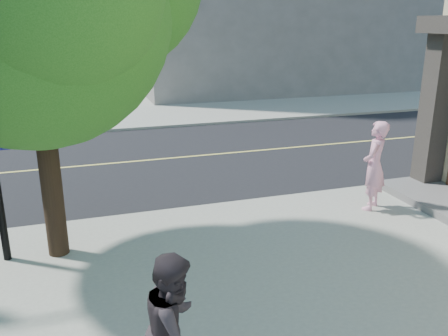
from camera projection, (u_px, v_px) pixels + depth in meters
name	position (u px, v px, depth m)	size (l,w,h in m)	color
ground	(36.00, 230.00, 10.08)	(140.00, 140.00, 0.00)	black
road_ew	(45.00, 169.00, 14.17)	(140.00, 9.00, 0.01)	black
sidewalk_ne	(254.00, 83.00, 33.54)	(29.00, 25.00, 0.12)	gray
man_on_phone	(374.00, 166.00, 10.64)	(0.75, 0.49, 2.07)	#F39FBD
pedestrian	(176.00, 331.00, 5.13)	(0.91, 0.71, 1.87)	#2B2428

